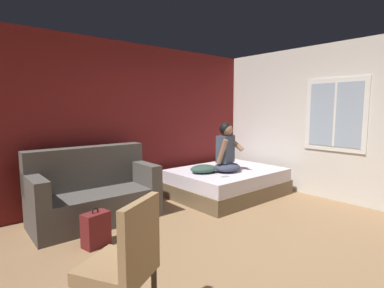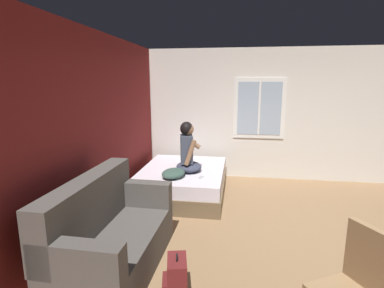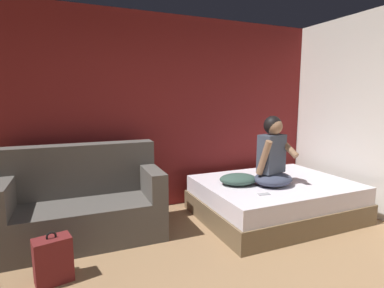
{
  "view_description": "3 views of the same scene",
  "coord_description": "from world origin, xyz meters",
  "px_view_note": "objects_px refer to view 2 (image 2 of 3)",
  "views": [
    {
      "loc": [
        -2.4,
        -1.91,
        1.6
      ],
      "look_at": [
        0.39,
        1.37,
        1.08
      ],
      "focal_mm": 28.0,
      "sensor_mm": 36.0,
      "label": 1
    },
    {
      "loc": [
        -3.55,
        0.82,
        2.02
      ],
      "look_at": [
        0.87,
        1.51,
        1.09
      ],
      "focal_mm": 28.0,
      "sensor_mm": 36.0,
      "label": 2
    },
    {
      "loc": [
        -0.93,
        -1.31,
        1.58
      ],
      "look_at": [
        0.33,
        1.64,
        1.08
      ],
      "focal_mm": 28.0,
      "sensor_mm": 36.0,
      "label": 3
    }
  ],
  "objects_px": {
    "bed": "(183,181)",
    "backpack": "(176,279)",
    "person_seated": "(188,151)",
    "throw_pillow": "(173,173)",
    "cell_phone": "(201,177)",
    "couch": "(110,237)"
  },
  "relations": [
    {
      "from": "throw_pillow",
      "to": "cell_phone",
      "type": "height_order",
      "value": "throw_pillow"
    },
    {
      "from": "throw_pillow",
      "to": "cell_phone",
      "type": "xyz_separation_m",
      "value": [
        0.06,
        -0.46,
        -0.07
      ]
    },
    {
      "from": "couch",
      "to": "cell_phone",
      "type": "distance_m",
      "value": 2.05
    },
    {
      "from": "bed",
      "to": "backpack",
      "type": "relative_size",
      "value": 4.32
    },
    {
      "from": "backpack",
      "to": "throw_pillow",
      "type": "height_order",
      "value": "throw_pillow"
    },
    {
      "from": "couch",
      "to": "backpack",
      "type": "distance_m",
      "value": 0.87
    },
    {
      "from": "person_seated",
      "to": "backpack",
      "type": "height_order",
      "value": "person_seated"
    },
    {
      "from": "couch",
      "to": "person_seated",
      "type": "height_order",
      "value": "person_seated"
    },
    {
      "from": "bed",
      "to": "person_seated",
      "type": "bearing_deg",
      "value": -141.1
    },
    {
      "from": "cell_phone",
      "to": "bed",
      "type": "bearing_deg",
      "value": 137.73
    },
    {
      "from": "couch",
      "to": "backpack",
      "type": "relative_size",
      "value": 3.75
    },
    {
      "from": "bed",
      "to": "throw_pillow",
      "type": "distance_m",
      "value": 0.62
    },
    {
      "from": "person_seated",
      "to": "throw_pillow",
      "type": "relative_size",
      "value": 1.82
    },
    {
      "from": "cell_phone",
      "to": "person_seated",
      "type": "bearing_deg",
      "value": 138.29
    },
    {
      "from": "throw_pillow",
      "to": "couch",
      "type": "bearing_deg",
      "value": 170.96
    },
    {
      "from": "bed",
      "to": "throw_pillow",
      "type": "height_order",
      "value": "throw_pillow"
    },
    {
      "from": "bed",
      "to": "throw_pillow",
      "type": "relative_size",
      "value": 4.13
    },
    {
      "from": "person_seated",
      "to": "backpack",
      "type": "distance_m",
      "value": 2.64
    },
    {
      "from": "person_seated",
      "to": "throw_pillow",
      "type": "xyz_separation_m",
      "value": [
        -0.39,
        0.17,
        -0.29
      ]
    },
    {
      "from": "bed",
      "to": "person_seated",
      "type": "height_order",
      "value": "person_seated"
    },
    {
      "from": "person_seated",
      "to": "backpack",
      "type": "relative_size",
      "value": 1.91
    },
    {
      "from": "bed",
      "to": "cell_phone",
      "type": "relative_size",
      "value": 13.75
    }
  ]
}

